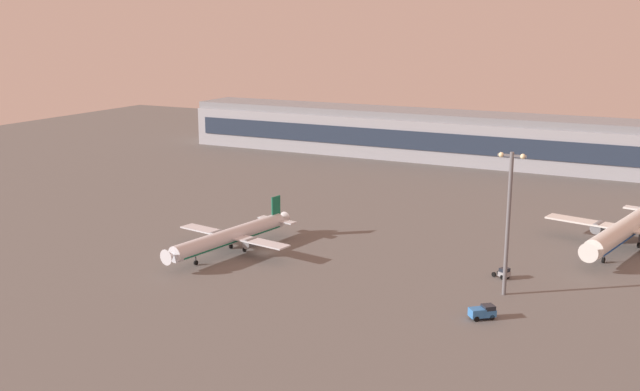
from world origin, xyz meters
TOP-DOWN VIEW (x-y plane):
  - ground_plane at (0.00, 0.00)m, footprint 416.00×416.00m
  - terminal_building at (-7.94, 119.61)m, footprint 173.72×22.40m
  - airplane_taxiway_distant at (-6.01, -2.62)m, footprint 27.77×35.53m
  - airplane_terminal_side at (66.00, 37.13)m, footprint 34.08×43.52m
  - cargo_loader at (49.50, -14.23)m, footprint 4.41×4.19m
  - pushback_tug at (47.91, 6.61)m, footprint 3.56×2.99m
  - apron_light_east at (49.95, -1.72)m, footprint 4.80×0.90m

SIDE VIEW (x-z plane):
  - ground_plane at x=0.00m, z-range 0.00..0.00m
  - pushback_tug at x=47.91m, z-range 0.04..2.09m
  - cargo_loader at x=49.50m, z-range 0.05..2.30m
  - airplane_taxiway_distant at x=-6.01m, z-range -1.11..8.02m
  - airplane_terminal_side at x=66.00m, z-range -1.37..9.87m
  - terminal_building at x=-7.94m, z-range -0.11..16.29m
  - apron_light_east at x=49.95m, z-range 1.83..27.06m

